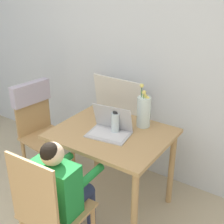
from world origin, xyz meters
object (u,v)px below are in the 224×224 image
laptop (110,128)px  water_bottle (115,123)px  chair_occupied (49,211)px  person_seated (61,186)px  chair_spare (37,116)px  flower_vase (144,111)px

laptop → water_bottle: bearing=38.4°
chair_occupied → water_bottle: 0.81m
chair_occupied → water_bottle: size_ratio=4.95×
person_seated → chair_occupied: bearing=90.0°
chair_occupied → chair_spare: chair_spare is taller
chair_occupied → chair_spare: bearing=-42.5°
water_bottle → person_seated: bearing=-93.2°
laptop → water_bottle: laptop is taller
chair_spare → person_seated: bearing=-117.4°
water_bottle → chair_spare: bearing=178.5°
chair_occupied → laptop: laptop is taller
water_bottle → flower_vase: bearing=61.4°
laptop → flower_vase: (0.15, 0.26, 0.08)m
water_bottle → chair_occupied: bearing=-92.4°
person_seated → water_bottle: size_ratio=5.07×
chair_spare → person_seated: 1.08m
chair_spare → chair_occupied: bearing=-122.6°
laptop → person_seated: bearing=-99.1°
chair_occupied → flower_vase: size_ratio=2.56×
chair_occupied → person_seated: person_seated is taller
chair_occupied → person_seated: bearing=-90.0°
chair_spare → flower_vase: flower_vase is taller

